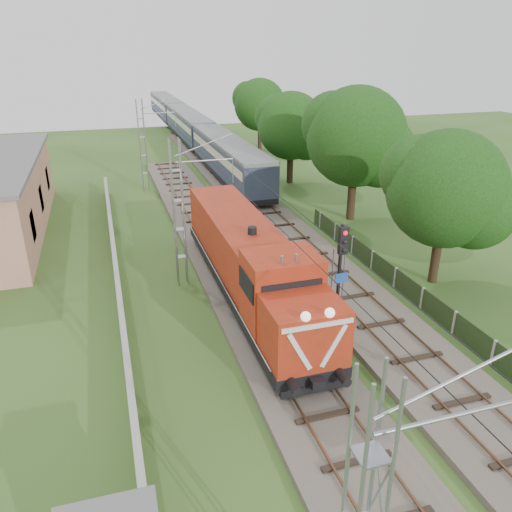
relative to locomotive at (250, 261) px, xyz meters
name	(u,v)px	position (x,y,z in m)	size (l,w,h in m)	color
ground	(319,411)	(0.00, -8.94, -2.25)	(140.00, 140.00, 0.00)	#2D4C1C
track_main	(261,315)	(0.00, -1.94, -2.07)	(4.20, 70.00, 0.45)	#6B6054
track_side	(272,221)	(5.00, 11.06, -2.07)	(4.20, 80.00, 0.45)	#6B6054
catenary	(180,214)	(-2.95, 3.06, 1.80)	(3.31, 70.00, 8.00)	gray
boundary_wall	(117,279)	(-6.50, 3.06, -1.50)	(0.25, 40.00, 1.50)	#9E9E99
fence	(454,323)	(8.00, -5.94, -1.65)	(0.12, 32.00, 1.20)	black
locomotive	(250,261)	(0.00, 0.00, 0.00)	(3.01, 17.22, 4.37)	black
coach_rake	(188,124)	(5.00, 45.95, 0.18)	(2.91, 64.86, 3.36)	black
signal_post	(341,263)	(2.69, -4.67, 1.50)	(0.60, 0.47, 5.46)	black
tree_a	(447,190)	(10.55, -0.88, 3.02)	(6.52, 6.21, 8.45)	#3A2A18
tree_b	(357,138)	(11.17, 10.36, 3.85)	(7.54, 7.18, 9.77)	#3A2A18
tree_c	(292,127)	(10.55, 21.82, 3.02)	(6.52, 6.21, 8.45)	#3A2A18
tree_d	(260,105)	(12.79, 38.48, 3.10)	(6.62, 6.31, 8.58)	#3A2A18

